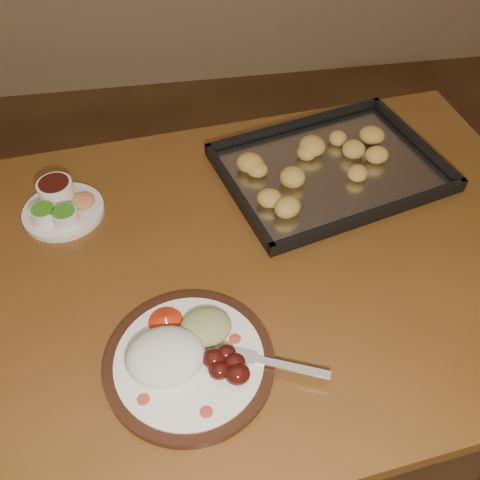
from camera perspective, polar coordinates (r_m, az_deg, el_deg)
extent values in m
plane|color=brown|center=(1.67, -5.22, -22.01)|extent=(4.00, 4.00, 0.00)
cube|color=brown|center=(1.07, -3.40, -3.55)|extent=(1.59, 1.05, 0.04)
cylinder|color=#533519|center=(1.78, 16.12, 2.77)|extent=(0.07, 0.07, 0.71)
cylinder|color=black|center=(0.93, -5.41, -12.90)|extent=(0.29, 0.29, 0.02)
cylinder|color=white|center=(0.92, -5.45, -12.61)|extent=(0.25, 0.25, 0.01)
ellipsoid|color=#B73D2C|center=(0.89, -10.27, -16.37)|extent=(0.02, 0.02, 0.00)
ellipsoid|color=#B73D2C|center=(0.87, -3.61, -17.83)|extent=(0.02, 0.02, 0.00)
ellipsoid|color=#B73D2C|center=(0.93, -0.54, -10.49)|extent=(0.02, 0.02, 0.00)
ellipsoid|color=#B73D2C|center=(0.94, -10.89, -10.99)|extent=(0.02, 0.02, 0.00)
ellipsoid|color=white|center=(0.91, -7.96, -12.17)|extent=(0.15, 0.14, 0.06)
ellipsoid|color=#4C110A|center=(0.89, -2.22, -13.73)|extent=(0.04, 0.03, 0.03)
ellipsoid|color=#4C110A|center=(0.89, -0.60, -12.90)|extent=(0.04, 0.03, 0.03)
ellipsoid|color=#4C110A|center=(0.90, -1.51, -11.97)|extent=(0.04, 0.03, 0.03)
ellipsoid|color=#4C110A|center=(0.88, -0.25, -14.13)|extent=(0.04, 0.03, 0.03)
ellipsoid|color=#4C110A|center=(0.90, -2.81, -12.50)|extent=(0.04, 0.03, 0.03)
ellipsoid|color=tan|center=(0.94, -3.66, -9.19)|extent=(0.10, 0.10, 0.04)
cone|color=red|center=(0.95, -7.93, -8.41)|extent=(0.08, 0.08, 0.03)
cube|color=white|center=(0.91, 5.23, -13.29)|extent=(0.13, 0.07, 0.00)
cube|color=white|center=(0.91, 0.52, -12.29)|extent=(0.04, 0.04, 0.00)
cylinder|color=white|center=(0.91, -1.16, -12.48)|extent=(0.03, 0.01, 0.00)
cylinder|color=white|center=(0.91, -1.06, -12.14)|extent=(0.03, 0.01, 0.00)
cylinder|color=white|center=(0.92, -0.96, -11.81)|extent=(0.03, 0.01, 0.00)
cylinder|color=white|center=(0.92, -0.86, -11.47)|extent=(0.03, 0.01, 0.00)
cylinder|color=silver|center=(1.21, -18.29, 2.92)|extent=(0.17, 0.17, 0.01)
cylinder|color=white|center=(1.18, -20.13, 2.57)|extent=(0.05, 0.05, 0.03)
cylinder|color=#36861A|center=(1.17, -20.33, 3.12)|extent=(0.05, 0.05, 0.00)
cylinder|color=white|center=(1.16, -18.13, 2.37)|extent=(0.05, 0.05, 0.03)
cylinder|color=#36861A|center=(1.15, -18.31, 2.93)|extent=(0.05, 0.05, 0.00)
cylinder|color=white|center=(1.22, -19.02, 5.00)|extent=(0.08, 0.08, 0.04)
cylinder|color=#340C09|center=(1.21, -19.26, 5.74)|extent=(0.06, 0.06, 0.00)
ellipsoid|color=#DD8D4E|center=(1.20, -16.45, 4.08)|extent=(0.05, 0.05, 0.02)
cube|color=black|center=(1.27, 9.60, 7.26)|extent=(0.56, 0.47, 0.01)
cube|color=black|center=(1.37, 5.99, 12.12)|extent=(0.47, 0.14, 0.02)
cube|color=black|center=(1.16, 13.98, 2.67)|extent=(0.47, 0.14, 0.02)
cube|color=black|center=(1.38, 18.23, 10.08)|extent=(0.10, 0.35, 0.02)
cube|color=black|center=(1.17, -0.29, 4.91)|extent=(0.10, 0.35, 0.02)
cube|color=silver|center=(1.26, 9.64, 7.48)|extent=(0.52, 0.43, 0.00)
ellipsoid|color=gold|center=(1.28, 12.10, 8.84)|extent=(0.05, 0.05, 0.04)
ellipsoid|color=gold|center=(1.33, 13.09, 10.30)|extent=(0.07, 0.07, 0.04)
ellipsoid|color=gold|center=(1.33, 9.26, 11.03)|extent=(0.07, 0.07, 0.04)
ellipsoid|color=gold|center=(1.29, 8.41, 9.78)|extent=(0.05, 0.05, 0.04)
ellipsoid|color=gold|center=(1.28, 5.89, 9.75)|extent=(0.07, 0.07, 0.04)
ellipsoid|color=gold|center=(1.24, 7.17, 8.22)|extent=(0.07, 0.07, 0.04)
ellipsoid|color=gold|center=(1.20, 4.46, 6.72)|extent=(0.05, 0.05, 0.04)
ellipsoid|color=gold|center=(1.18, 8.09, 5.83)|extent=(0.07, 0.07, 0.04)
ellipsoid|color=gold|center=(1.18, 7.88, 5.86)|extent=(0.07, 0.07, 0.04)
ellipsoid|color=gold|center=(1.19, 11.97, 5.59)|extent=(0.05, 0.05, 0.04)
ellipsoid|color=gold|center=(1.24, 11.83, 7.51)|extent=(0.07, 0.07, 0.04)
ellipsoid|color=gold|center=(1.28, 14.91, 8.35)|extent=(0.07, 0.07, 0.04)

